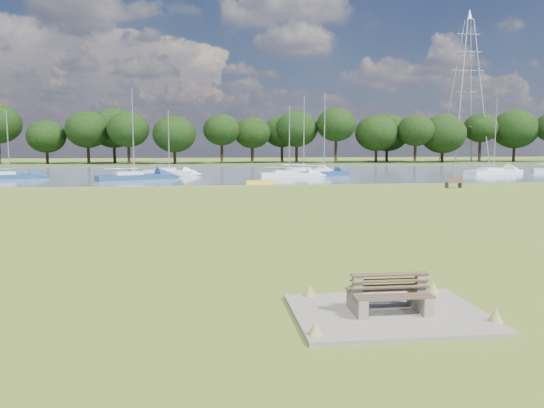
{
  "coord_description": "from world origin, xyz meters",
  "views": [
    {
      "loc": [
        -3.97,
        -24.96,
        3.82
      ],
      "look_at": [
        -1.1,
        -2.0,
        1.13
      ],
      "focal_mm": 35.0,
      "sensor_mm": 36.0,
      "label": 1
    }
  ],
  "objects": [
    {
      "name": "ground",
      "position": [
        0.0,
        0.0,
        0.0
      ],
      "size": [
        220.0,
        220.0,
        0.0
      ],
      "primitive_type": "plane",
      "color": "olive"
    },
    {
      "name": "kayak",
      "position": [
        1.03,
        24.1,
        0.18
      ],
      "size": [
        2.71,
        0.88,
        0.27
      ],
      "primitive_type": "cube",
      "rotation": [
        0.0,
        0.0,
        0.1
      ],
      "color": "yellow",
      "rests_on": "river"
    },
    {
      "name": "riverbank_bench",
      "position": [
        16.79,
        17.29,
        0.47
      ],
      "size": [
        1.59,
        0.75,
        0.94
      ],
      "rotation": [
        0.0,
        0.0,
        0.2
      ],
      "color": "brown",
      "rests_on": "ground"
    },
    {
      "name": "river",
      "position": [
        0.0,
        42.0,
        0.0
      ],
      "size": [
        220.0,
        40.0,
        0.1
      ],
      "primitive_type": "cube",
      "color": "slate",
      "rests_on": "ground"
    },
    {
      "name": "pylon",
      "position": [
        44.36,
        70.0,
        17.65
      ],
      "size": [
        6.56,
        4.6,
        27.92
      ],
      "color": "#9B9EA5",
      "rests_on": "far_bank"
    },
    {
      "name": "sailboat_8",
      "position": [
        7.43,
        36.69,
        0.54
      ],
      "size": [
        7.56,
        4.32,
        9.1
      ],
      "rotation": [
        0.0,
        0.0,
        0.33
      ],
      "color": "white",
      "rests_on": "river"
    },
    {
      "name": "concrete_pad",
      "position": [
        0.0,
        -14.0,
        0.05
      ],
      "size": [
        4.2,
        3.2,
        0.1
      ],
      "primitive_type": "cube",
      "color": "gray",
      "rests_on": "ground"
    },
    {
      "name": "sailboat_1",
      "position": [
        5.02,
        32.33,
        0.5
      ],
      "size": [
        6.31,
        1.84,
        7.69
      ],
      "rotation": [
        0.0,
        0.0,
        0.01
      ],
      "color": "white",
      "rests_on": "river"
    },
    {
      "name": "sailboat_3",
      "position": [
        9.24,
        33.71,
        0.59
      ],
      "size": [
        6.03,
        3.73,
        9.32
      ],
      "rotation": [
        0.0,
        0.0,
        0.39
      ],
      "color": "navy",
      "rests_on": "river"
    },
    {
      "name": "sailboat_6",
      "position": [
        30.17,
        34.66,
        0.51
      ],
      "size": [
        7.72,
        4.17,
        9.03
      ],
      "rotation": [
        0.0,
        0.0,
        0.3
      ],
      "color": "white",
      "rests_on": "river"
    },
    {
      "name": "sailboat_5",
      "position": [
        -8.27,
        37.92,
        0.54
      ],
      "size": [
        6.21,
        3.65,
        7.44
      ],
      "rotation": [
        0.0,
        0.0,
        -0.35
      ],
      "color": "white",
      "rests_on": "river"
    },
    {
      "name": "tree_line",
      "position": [
        -2.26,
        68.0,
        5.98
      ],
      "size": [
        137.45,
        8.29,
        10.03
      ],
      "color": "black",
      "rests_on": "far_bank"
    },
    {
      "name": "sailboat_7",
      "position": [
        -11.3,
        30.26,
        0.54
      ],
      "size": [
        7.72,
        5.0,
        9.22
      ],
      "rotation": [
        0.0,
        0.0,
        0.42
      ],
      "color": "navy",
      "rests_on": "river"
    },
    {
      "name": "far_bank",
      "position": [
        0.0,
        72.0,
        0.0
      ],
      "size": [
        220.0,
        20.0,
        0.4
      ],
      "primitive_type": "cube",
      "color": "#4C6626",
      "rests_on": "ground"
    },
    {
      "name": "bench_pair",
      "position": [
        -0.0,
        -14.0,
        0.48
      ],
      "size": [
        1.73,
        1.02,
        0.93
      ],
      "rotation": [
        0.0,
        0.0,
        -0.0
      ],
      "color": "gray",
      "rests_on": "concrete_pad"
    },
    {
      "name": "sailboat_0",
      "position": [
        -24.33,
        33.11,
        0.49
      ],
      "size": [
        6.12,
        3.63,
        7.06
      ],
      "rotation": [
        0.0,
        0.0,
        0.36
      ],
      "color": "navy",
      "rests_on": "river"
    }
  ]
}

